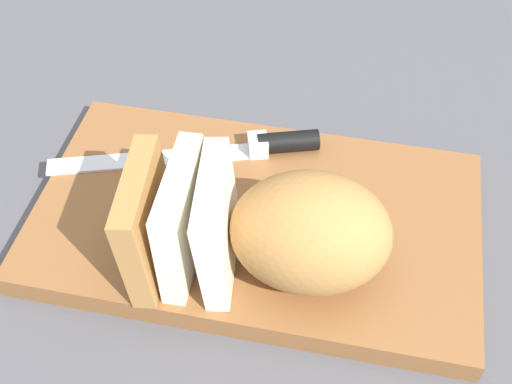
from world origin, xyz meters
name	(u,v)px	position (x,y,z in m)	size (l,w,h in m)	color
ground_plane	(256,228)	(0.00, 0.00, 0.00)	(3.00, 3.00, 0.00)	#4C4C51
cutting_board	(256,221)	(0.00, 0.00, 0.01)	(0.43, 0.25, 0.02)	brown
bread_loaf	(271,229)	(-0.03, 0.06, 0.08)	(0.24, 0.13, 0.11)	#A8753D
bread_knife	(248,147)	(0.03, -0.08, 0.03)	(0.27, 0.11, 0.02)	silver
crumb_near_knife	(262,216)	(-0.01, 0.01, 0.03)	(0.01, 0.01, 0.01)	#A8753D
crumb_near_loaf	(213,188)	(0.05, -0.02, 0.03)	(0.00, 0.00, 0.00)	#A8753D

